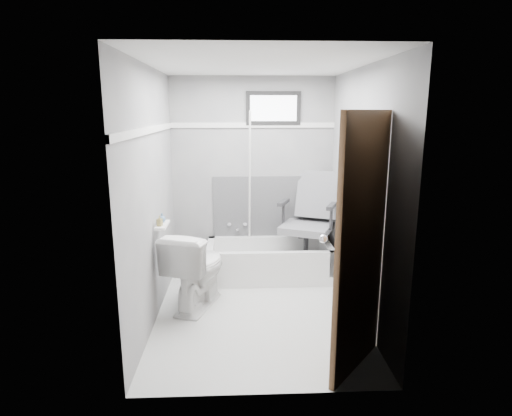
{
  "coord_description": "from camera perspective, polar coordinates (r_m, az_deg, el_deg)",
  "views": [
    {
      "loc": [
        -0.19,
        -3.99,
        1.99
      ],
      "look_at": [
        0.0,
        0.35,
        1.0
      ],
      "focal_mm": 30.0,
      "sensor_mm": 36.0,
      "label": 1
    }
  ],
  "objects": [
    {
      "name": "window",
      "position": [
        5.3,
        2.32,
        13.15
      ],
      "size": [
        0.66,
        0.04,
        0.4
      ],
      "primitive_type": null,
      "color": "black",
      "rests_on": "wall_back"
    },
    {
      "name": "office_chair",
      "position": [
        5.17,
        6.76,
        -1.71
      ],
      "size": [
        0.88,
        0.88,
        1.16
      ],
      "primitive_type": null,
      "rotation": [
        0.0,
        0.0,
        -0.41
      ],
      "color": "slate",
      "rests_on": "bathtub"
    },
    {
      "name": "faucet",
      "position": [
        5.46,
        -2.52,
        -2.48
      ],
      "size": [
        0.26,
        0.1,
        0.16
      ],
      "primitive_type": null,
      "color": "silver",
      "rests_on": "wall_back"
    },
    {
      "name": "floor",
      "position": [
        4.47,
        0.2,
        -13.63
      ],
      "size": [
        2.6,
        2.6,
        0.0
      ],
      "primitive_type": "plane",
      "color": "white",
      "rests_on": "ground"
    },
    {
      "name": "bathtub",
      "position": [
        5.25,
        1.75,
        -6.99
      ],
      "size": [
        1.5,
        0.7,
        0.42
      ],
      "primitive_type": null,
      "color": "white",
      "rests_on": "floor"
    },
    {
      "name": "trim_back",
      "position": [
        5.29,
        -0.45,
        10.99
      ],
      "size": [
        2.0,
        0.02,
        0.06
      ],
      "primitive_type": "cube",
      "color": "white",
      "rests_on": "wall_back"
    },
    {
      "name": "wall_right",
      "position": [
        4.24,
        13.84,
        1.71
      ],
      "size": [
        0.02,
        2.6,
        2.4
      ],
      "primitive_type": "cube",
      "color": "slate",
      "rests_on": "floor"
    },
    {
      "name": "backerboard",
      "position": [
        5.44,
        2.2,
        0.18
      ],
      "size": [
        1.5,
        0.02,
        0.78
      ],
      "primitive_type": "cube",
      "color": "#4C4C4F",
      "rests_on": "wall_back"
    },
    {
      "name": "shelf",
      "position": [
        4.28,
        -12.38,
        -2.23
      ],
      "size": [
        0.1,
        0.32,
        0.02
      ],
      "primitive_type": "cube",
      "color": "white",
      "rests_on": "wall_left"
    },
    {
      "name": "wall_left",
      "position": [
        4.15,
        -13.71,
        1.48
      ],
      "size": [
        0.02,
        2.6,
        2.4
      ],
      "primitive_type": "cube",
      "color": "slate",
      "rests_on": "floor"
    },
    {
      "name": "toilet",
      "position": [
        4.48,
        -7.93,
        -8.03
      ],
      "size": [
        0.71,
        0.94,
        0.81
      ],
      "primitive_type": "imported",
      "rotation": [
        0.0,
        0.0,
        2.81
      ],
      "color": "white",
      "rests_on": "floor"
    },
    {
      "name": "trim_left",
      "position": [
        4.08,
        -14.0,
        10.06
      ],
      "size": [
        0.02,
        2.6,
        0.06
      ],
      "primitive_type": "cube",
      "color": "white",
      "rests_on": "wall_left"
    },
    {
      "name": "soap_bottle_b",
      "position": [
        4.33,
        -12.42,
        -1.26
      ],
      "size": [
        0.09,
        0.09,
        0.09
      ],
      "primitive_type": "imported",
      "rotation": [
        0.0,
        0.0,
        0.39
      ],
      "color": "slate",
      "rests_on": "shelf"
    },
    {
      "name": "ceiling",
      "position": [
        4.02,
        0.23,
        18.67
      ],
      "size": [
        2.6,
        2.6,
        0.0
      ],
      "primitive_type": "plane",
      "rotation": [
        3.14,
        0.0,
        0.0
      ],
      "color": "silver",
      "rests_on": "floor"
    },
    {
      "name": "wall_front",
      "position": [
        2.82,
        1.46,
        -3.51
      ],
      "size": [
        2.0,
        0.02,
        2.4
      ],
      "primitive_type": "cube",
      "color": "slate",
      "rests_on": "floor"
    },
    {
      "name": "soap_bottle_a",
      "position": [
        4.19,
        -12.74,
        -1.65
      ],
      "size": [
        0.06,
        0.06,
        0.1
      ],
      "primitive_type": "imported",
      "rotation": [
        0.0,
        0.0,
        -0.3
      ],
      "color": "#97884B",
      "rests_on": "shelf"
    },
    {
      "name": "door",
      "position": [
        3.12,
        19.81,
        -6.51
      ],
      "size": [
        0.78,
        0.78,
        2.0
      ],
      "primitive_type": null,
      "color": "brown",
      "rests_on": "floor"
    },
    {
      "name": "wall_back",
      "position": [
        5.36,
        -0.44,
        4.35
      ],
      "size": [
        2.0,
        0.02,
        2.4
      ],
      "primitive_type": "cube",
      "color": "slate",
      "rests_on": "floor"
    },
    {
      "name": "pole",
      "position": [
        5.14,
        -0.85,
        2.3
      ],
      "size": [
        0.02,
        0.55,
        1.88
      ],
      "primitive_type": "cylinder",
      "rotation": [
        0.27,
        0.0,
        0.0
      ],
      "color": "white",
      "rests_on": "bathtub"
    }
  ]
}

